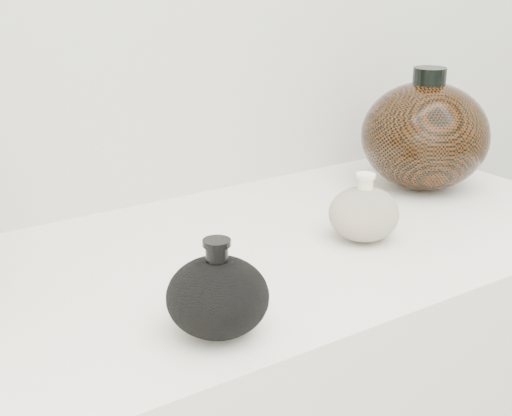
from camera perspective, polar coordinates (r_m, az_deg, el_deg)
black_gourd_vase at (r=0.75m, az=-3.08°, el=-7.04°), size 0.13×0.13×0.11m
cream_gourd_vase at (r=1.00m, az=8.62°, el=-0.41°), size 0.11×0.11×0.10m
right_round_pot at (r=1.23m, az=13.35°, el=5.69°), size 0.25×0.25×0.20m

